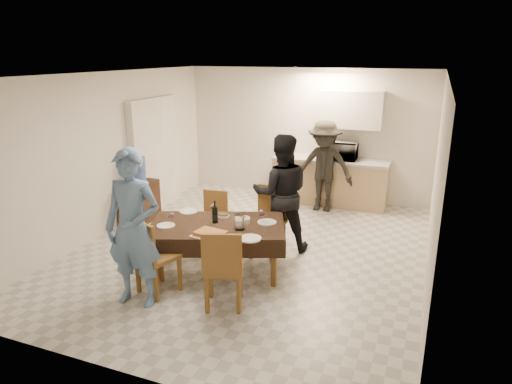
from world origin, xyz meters
TOP-DOWN VIEW (x-y plane):
  - floor at (0.00, 0.00)m, footprint 5.00×6.00m
  - ceiling at (0.00, 0.00)m, footprint 5.00×6.00m
  - wall_back at (0.00, 3.00)m, footprint 5.00×0.02m
  - wall_front at (0.00, -3.00)m, footprint 5.00×0.02m
  - wall_left at (-2.50, 0.00)m, footprint 0.02×6.00m
  - wall_right at (2.50, 0.00)m, footprint 0.02×6.00m
  - stub_partition at (-2.42, 1.20)m, footprint 0.15×1.40m
  - kitchen_base_cabinet at (0.60, 2.68)m, footprint 2.20×0.60m
  - kitchen_worktop at (0.60, 2.68)m, footprint 2.24×0.64m
  - upper_cabinet at (0.90, 2.82)m, footprint 1.20×0.34m
  - dining_table at (-0.15, -0.81)m, footprint 2.03×1.59m
  - chair_near_left at (-0.60, -1.66)m, footprint 0.57×0.58m
  - chair_near_right at (0.30, -1.66)m, footprint 0.58×0.59m
  - chair_far_left at (-0.60, -0.14)m, footprint 0.44×0.44m
  - chair_far_right at (0.30, -0.16)m, footprint 0.47×0.47m
  - console at (-2.28, 0.42)m, footprint 0.38×0.77m
  - water_jug at (-2.28, 0.42)m, footprint 0.31×0.31m
  - wine_bottle at (-0.20, -0.76)m, footprint 0.08×0.08m
  - water_pitcher at (0.20, -0.86)m, footprint 0.13×0.13m
  - savoury_tart at (-0.05, -1.19)m, footprint 0.49×0.40m
  - salad_bowl at (0.15, -0.63)m, footprint 0.19×0.19m
  - mushroom_dish at (-0.20, -0.53)m, footprint 0.19×0.19m
  - wine_glass_a at (-0.70, -1.06)m, footprint 0.08×0.08m
  - wine_glass_b at (0.40, -0.56)m, footprint 0.09×0.09m
  - wine_glass_c at (-0.35, -0.51)m, footprint 0.08×0.08m
  - plate_near_left at (-0.75, -1.11)m, footprint 0.24×0.24m
  - plate_near_right at (0.45, -1.11)m, footprint 0.28×0.28m
  - plate_far_left at (-0.75, -0.51)m, footprint 0.25×0.25m
  - plate_far_right at (0.45, -0.51)m, footprint 0.26×0.26m
  - microwave at (0.80, 2.68)m, footprint 0.59×0.40m
  - person_near at (-0.70, -1.86)m, footprint 0.74×0.53m
  - person_far at (0.40, 0.24)m, footprint 1.05×0.94m
  - person_kitchen at (0.57, 2.23)m, footprint 1.10×0.63m

SIDE VIEW (x-z plane):
  - floor at x=0.00m, z-range -0.01..0.01m
  - console at x=-2.28m, z-range 0.00..0.71m
  - kitchen_base_cabinet at x=0.60m, z-range 0.00..0.86m
  - chair_far_left at x=-0.60m, z-range 0.29..0.75m
  - chair_near_left at x=-0.60m, z-range 0.34..0.87m
  - chair_near_right at x=0.30m, z-range 0.34..0.87m
  - chair_far_right at x=0.30m, z-range 0.35..0.90m
  - dining_table at x=-0.15m, z-range 0.31..1.01m
  - plate_near_left at x=-0.75m, z-range 0.69..0.71m
  - plate_far_left at x=-0.75m, z-range 0.69..0.71m
  - plate_far_right at x=0.45m, z-range 0.69..0.71m
  - plate_near_right at x=0.45m, z-range 0.69..0.71m
  - mushroom_dish at x=-0.20m, z-range 0.69..0.73m
  - savoury_tart at x=-0.05m, z-range 0.69..0.75m
  - salad_bowl at x=0.15m, z-range 0.69..0.77m
  - wine_glass_c at x=-0.35m, z-range 0.69..0.87m
  - wine_glass_a at x=-0.70m, z-range 0.69..0.88m
  - water_pitcher at x=0.20m, z-range 0.69..0.90m
  - wine_glass_b at x=0.40m, z-range 0.69..0.90m
  - wine_bottle at x=-0.20m, z-range 0.69..1.00m
  - person_kitchen at x=0.57m, z-range 0.00..1.71m
  - kitchen_worktop at x=0.60m, z-range 0.86..0.91m
  - person_far at x=0.40m, z-range 0.00..1.77m
  - person_near at x=-0.70m, z-range 0.00..1.88m
  - water_jug at x=-2.28m, z-range 0.71..1.17m
  - stub_partition at x=-2.42m, z-range 0.00..2.10m
  - microwave at x=0.80m, z-range 0.91..1.24m
  - wall_back at x=0.00m, z-range 0.00..2.60m
  - wall_front at x=0.00m, z-range 0.00..2.60m
  - wall_left at x=-2.50m, z-range 0.00..2.60m
  - wall_right at x=2.50m, z-range 0.00..2.60m
  - upper_cabinet at x=0.90m, z-range 1.50..2.20m
  - ceiling at x=0.00m, z-range 2.59..2.61m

